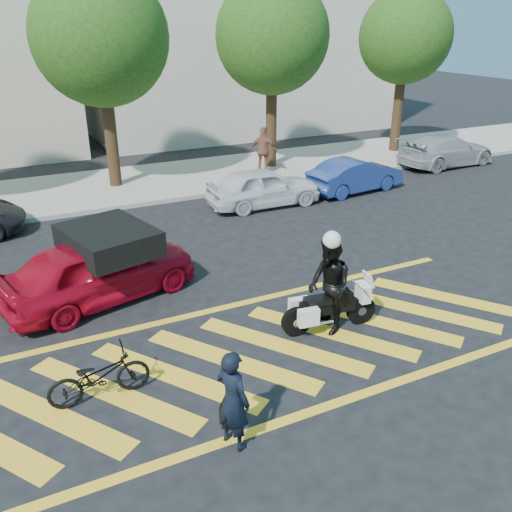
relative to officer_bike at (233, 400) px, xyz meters
name	(u,v)px	position (x,y,z in m)	size (l,w,h in m)	color
ground	(260,352)	(1.43, 1.99, -0.81)	(90.00, 90.00, 0.00)	black
sidewalk	(116,187)	(1.43, 13.99, -0.74)	(60.00, 5.00, 0.15)	#9E998E
crosswalk	(258,353)	(1.39, 1.99, -0.81)	(12.33, 4.00, 0.01)	yellow
building_right	(235,24)	(10.43, 22.99, 4.69)	(16.00, 8.00, 11.00)	beige
tree_center	(104,42)	(1.56, 14.05, 4.28)	(4.60, 4.60, 7.56)	black
tree_right	(274,40)	(8.06, 14.05, 4.23)	(4.40, 4.40, 7.41)	black
tree_far_right	(406,40)	(14.56, 14.05, 4.13)	(4.00, 4.00, 7.10)	black
officer_bike	(233,400)	(0.00, 0.00, 0.00)	(0.59, 0.39, 1.63)	black
bicycle	(99,376)	(-1.57, 1.95, -0.37)	(0.59, 1.69, 0.89)	black
police_motorcycle	(328,308)	(3.05, 2.14, -0.32)	(2.07, 0.72, 0.91)	black
officer_moto	(329,286)	(3.04, 2.13, 0.18)	(0.97, 0.75, 1.99)	black
red_convertible	(99,269)	(-0.82, 5.49, -0.07)	(1.75, 4.36, 1.49)	#A1071C
parked_mid_right	(264,187)	(5.47, 9.79, -0.16)	(1.55, 3.85, 1.31)	silver
parked_right	(355,175)	(9.19, 9.79, -0.21)	(1.28, 3.68, 1.21)	navy
parked_far_right	(446,150)	(14.93, 11.19, -0.16)	(1.83, 4.51, 1.31)	#96999D
pedestrian_right	(264,151)	(7.08, 12.98, 0.26)	(1.08, 0.45, 1.84)	#925242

